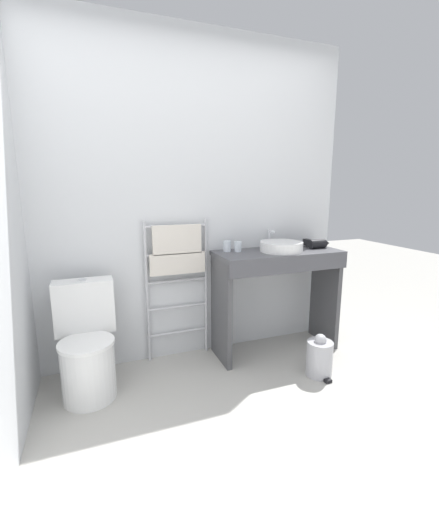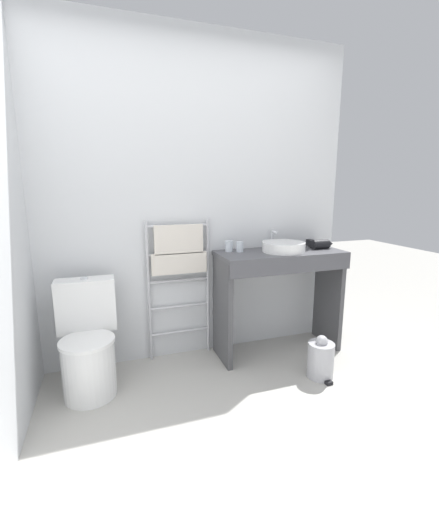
% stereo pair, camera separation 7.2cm
% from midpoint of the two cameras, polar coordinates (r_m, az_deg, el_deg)
% --- Properties ---
extents(ground_plane, '(12.00, 12.00, 0.00)m').
position_cam_midpoint_polar(ground_plane, '(2.00, 8.51, -32.61)').
color(ground_plane, '#B2AFA8').
extents(wall_back, '(2.63, 0.12, 2.56)m').
position_cam_midpoint_polar(wall_back, '(2.80, -5.56, 9.18)').
color(wall_back, silver).
rests_on(wall_back, ground_plane).
extents(toilet, '(0.40, 0.49, 0.77)m').
position_cam_midpoint_polar(toilet, '(2.56, -22.00, -14.02)').
color(toilet, white).
rests_on(toilet, ground_plane).
extents(towel_radiator, '(0.51, 0.06, 1.14)m').
position_cam_midpoint_polar(towel_radiator, '(2.72, -7.79, -0.81)').
color(towel_radiator, silver).
rests_on(towel_radiator, ground_plane).
extents(vanity_counter, '(1.04, 0.44, 0.87)m').
position_cam_midpoint_polar(vanity_counter, '(2.89, 8.95, -4.51)').
color(vanity_counter, '#4C4C51').
rests_on(vanity_counter, ground_plane).
extents(sink_basin, '(0.35, 0.35, 0.08)m').
position_cam_midpoint_polar(sink_basin, '(2.82, 9.55, 1.62)').
color(sink_basin, white).
rests_on(sink_basin, vanity_counter).
extents(faucet, '(0.02, 0.10, 0.15)m').
position_cam_midpoint_polar(faucet, '(2.98, 7.76, 3.26)').
color(faucet, silver).
rests_on(faucet, vanity_counter).
extents(cup_near_wall, '(0.06, 0.06, 0.09)m').
position_cam_midpoint_polar(cup_near_wall, '(2.77, 0.53, 1.66)').
color(cup_near_wall, silver).
rests_on(cup_near_wall, vanity_counter).
extents(cup_near_edge, '(0.06, 0.06, 0.08)m').
position_cam_midpoint_polar(cup_near_edge, '(2.77, 2.35, 1.57)').
color(cup_near_edge, silver).
rests_on(cup_near_edge, vanity_counter).
extents(hair_dryer, '(0.20, 0.18, 0.08)m').
position_cam_midpoint_polar(hair_dryer, '(3.04, 15.32, 2.03)').
color(hair_dryer, black).
rests_on(hair_dryer, vanity_counter).
extents(trash_bin, '(0.19, 0.23, 0.33)m').
position_cam_midpoint_polar(trash_bin, '(2.75, 15.56, -15.97)').
color(trash_bin, '#B7B7BC').
rests_on(trash_bin, ground_plane).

